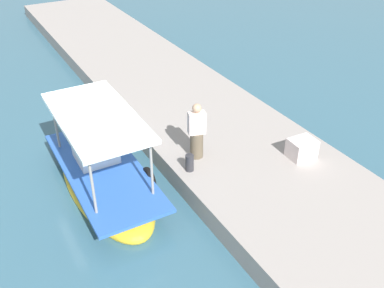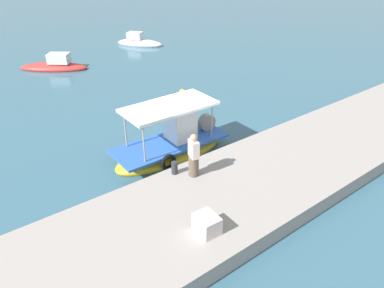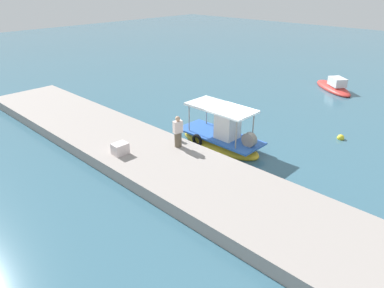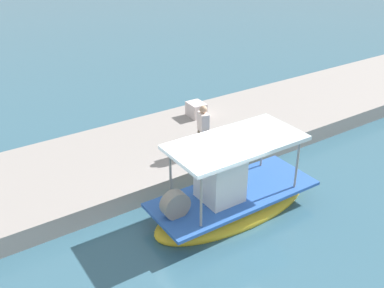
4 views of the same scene
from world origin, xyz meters
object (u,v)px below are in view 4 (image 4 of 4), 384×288
Objects in this scene: cargo_crate at (196,109)px; mooring_bollard at (224,147)px; main_fishing_boat at (231,198)px; fisherman_near_bollard at (203,131)px.

mooring_bollard is at bearing 72.11° from cargo_crate.
main_fishing_boat is 7.05× the size of cargo_crate.
fisherman_near_bollard is at bearing 59.97° from cargo_crate.
fisherman_near_bollard is 2.27× the size of cargo_crate.
fisherman_near_bollard is 3.13m from cargo_crate.
mooring_bollard is (-0.51, 0.52, -0.54)m from fisherman_near_bollard.
cargo_crate is (-1.03, -3.20, 0.04)m from mooring_bollard.
fisherman_near_bollard is (-0.83, -2.64, 0.94)m from main_fishing_boat.
cargo_crate is (-2.38, -5.32, 0.44)m from main_fishing_boat.
fisherman_near_bollard is 0.91m from mooring_bollard.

